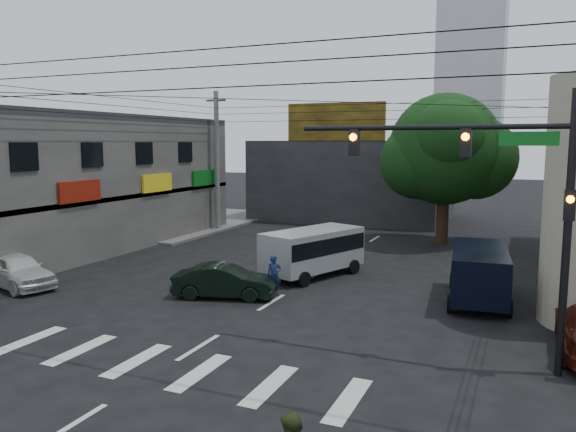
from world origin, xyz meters
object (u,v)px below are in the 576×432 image
Objects in this scene: traffic_gantry at (498,185)px; navy_van at (479,275)px; utility_pole_far_right at (571,168)px; white_compact at (17,270)px; silver_minivan at (313,253)px; dark_sedan at (224,281)px; traffic_officer at (274,275)px; utility_pole_far_left at (217,162)px; street_tree at (445,150)px.

traffic_gantry is 7.31m from navy_van.
traffic_gantry is 17.21m from utility_pole_far_right.
silver_minivan is at bearing -41.44° from white_compact.
dark_sedan is at bearing 179.48° from silver_minivan.
traffic_officer is (10.15, 3.13, 0.07)m from white_compact.
utility_pole_far_right reaches higher than dark_sedan.
utility_pole_far_left is 1.78× the size of navy_van.
traffic_officer is at bearing 100.57° from navy_van.
utility_pole_far_left is 2.23× the size of dark_sedan.
navy_van is at bearing -75.63° from street_tree.
street_tree reaches higher than traffic_gantry.
street_tree is 0.95× the size of utility_pole_far_right.
traffic_officer is at bearing -71.73° from dark_sedan.
navy_van is at bearing -18.14° from traffic_officer.
utility_pole_far_left is 1.76× the size of silver_minivan.
street_tree is 22.94m from white_compact.
dark_sedan is at bearing -60.53° from white_compact.
dark_sedan is 9.55m from navy_van.
dark_sedan is at bearing -131.40° from utility_pole_far_right.
street_tree is at bearing -24.10° from white_compact.
dark_sedan is at bearing -58.71° from utility_pole_far_left.
utility_pole_far_left is (-18.32, 17.00, -0.23)m from traffic_gantry.
white_compact is 0.86× the size of navy_van.
utility_pole_far_left is at bearing 69.08° from silver_minivan.
street_tree is at bearing 0.27° from silver_minivan.
utility_pole_far_right is 1.78× the size of navy_van.
white_compact is at bearing -142.47° from utility_pole_far_right.
street_tree is 1.67× the size of silver_minivan.
silver_minivan reaches higher than navy_van.
street_tree is 5.59× the size of traffic_officer.
street_tree reaches higher than dark_sedan.
utility_pole_far_left reaches higher than street_tree.
silver_minivan is at bearing 136.53° from traffic_gantry.
utility_pole_far_right is 2.23× the size of dark_sedan.
street_tree is 1.68× the size of navy_van.
navy_van reaches higher than dark_sedan.
navy_van is (3.03, -11.83, -4.47)m from street_tree.
navy_van is at bearing -79.04° from silver_minivan.
street_tree is 13.01m from navy_van.
silver_minivan is 7.23m from navy_van.
street_tree is 1.21× the size of traffic_gantry.
white_compact is at bearing 86.80° from dark_sedan.
traffic_officer is (-8.17, 4.00, -4.05)m from traffic_gantry.
utility_pole_far_right is 14.67m from silver_minivan.
traffic_gantry is at bearing -42.86° from utility_pole_far_left.
street_tree is at bearing 8.56° from navy_van.
dark_sedan is at bearing -111.44° from street_tree.
white_compact is 12.35m from silver_minivan.
traffic_officer reaches higher than dark_sedan.
navy_van is at bearing 97.33° from traffic_gantry.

